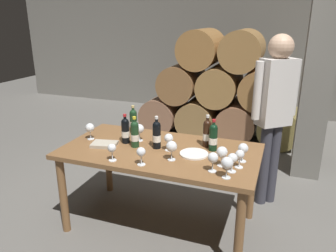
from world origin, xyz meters
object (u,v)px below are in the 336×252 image
sommelier_presenting (275,106)px  wine_glass_9 (139,129)px  dining_table (160,159)px  wine_glass_8 (141,153)px  wine_glass_1 (112,149)px  wine_glass_10 (169,139)px  wine_glass_0 (243,149)px  wine_glass_6 (240,155)px  wine_glass_2 (172,147)px  wine_bottle_2 (125,130)px  wine_bottle_5 (207,133)px  wine_bottle_0 (135,134)px  wine_bottle_1 (213,137)px  wine_glass_3 (213,158)px  wine_bottle_3 (157,134)px  serving_plate (194,154)px  wine_glass_4 (227,163)px  wine_glass_5 (90,128)px  wine_glass_11 (222,152)px  wine_bottle_4 (133,121)px  wine_glass_7 (233,159)px  tasting_notebook (104,144)px

sommelier_presenting → wine_glass_9: bearing=-151.2°
dining_table → wine_glass_8: wine_glass_8 is taller
wine_glass_1 → wine_glass_10: 0.50m
wine_glass_0 → wine_glass_6: 0.12m
wine_glass_2 → dining_table: bearing=133.4°
wine_bottle_2 → wine_bottle_5: bearing=13.2°
wine_bottle_0 → wine_glass_6: bearing=-6.7°
wine_bottle_1 → wine_glass_3: 0.41m
wine_bottle_5 → dining_table: bearing=-150.7°
wine_bottle_3 → wine_glass_6: bearing=-11.2°
wine_glass_3 → wine_glass_6: wine_glass_3 is taller
wine_bottle_2 → serving_plate: 0.67m
wine_glass_4 → wine_glass_6: size_ratio=1.12×
wine_glass_1 → wine_glass_3: (0.80, 0.09, 0.01)m
wine_glass_5 → wine_glass_10: size_ratio=1.04×
wine_bottle_2 → wine_glass_2: (0.52, -0.22, -0.01)m
wine_bottle_2 → wine_glass_10: wine_bottle_2 is taller
wine_bottle_2 → wine_bottle_5: (0.72, 0.17, 0.01)m
wine_bottle_1 → wine_glass_11: wine_bottle_1 is taller
wine_bottle_1 → wine_glass_9: bearing=-178.9°
serving_plate → dining_table: bearing=177.7°
wine_bottle_4 → wine_glass_4: (1.05, -0.65, -0.01)m
wine_glass_5 → wine_glass_6: size_ratio=1.09×
wine_bottle_1 → wine_bottle_5: 0.10m
dining_table → wine_bottle_4: size_ratio=6.13×
wine_glass_7 → sommelier_presenting: (0.23, 0.97, 0.18)m
wine_bottle_2 → wine_glass_11: size_ratio=1.71×
wine_bottle_5 → wine_glass_0: (0.34, -0.22, -0.02)m
wine_glass_1 → wine_glass_4: 0.91m
serving_plate → sommelier_presenting: 1.00m
sommelier_presenting → wine_glass_0: bearing=-103.4°
wine_bottle_4 → wine_glass_8: (0.39, -0.66, -0.02)m
wine_glass_0 → tasting_notebook: bearing=-176.0°
wine_bottle_1 → wine_glass_3: bearing=-77.6°
wine_bottle_5 → wine_glass_3: (0.16, -0.47, -0.02)m
wine_bottle_2 → wine_glass_10: (0.43, -0.03, -0.01)m
wine_glass_4 → serving_plate: wine_glass_4 is taller
wine_glass_3 → wine_glass_10: same height
wine_bottle_0 → wine_glass_2: size_ratio=1.71×
wine_bottle_0 → wine_bottle_3: size_ratio=0.96×
wine_bottle_0 → sommelier_presenting: 1.37m
wine_glass_2 → wine_glass_11: bearing=4.3°
wine_glass_0 → wine_glass_11: (-0.14, -0.14, 0.00)m
wine_glass_11 → wine_bottle_2: bearing=168.6°
wine_bottle_1 → wine_bottle_5: wine_bottle_5 is taller
wine_bottle_1 → wine_bottle_2: (-0.79, -0.10, -0.00)m
wine_glass_2 → wine_bottle_5: bearing=63.0°
wine_glass_5 → wine_bottle_2: bearing=5.2°
wine_glass_6 → wine_bottle_1: bearing=134.8°
wine_glass_9 → tasting_notebook: (-0.24, -0.22, -0.10)m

